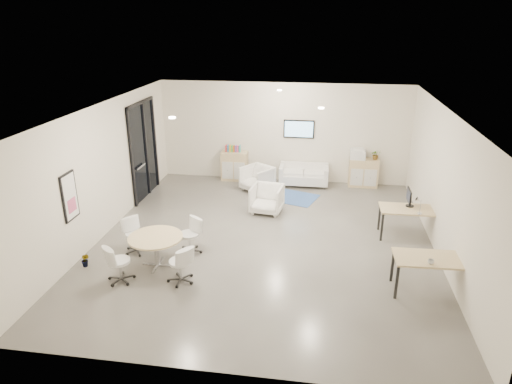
{
  "coord_description": "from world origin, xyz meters",
  "views": [
    {
      "loc": [
        1.27,
        -9.88,
        5.12
      ],
      "look_at": [
        -0.27,
        0.4,
        1.1
      ],
      "focal_mm": 32.0,
      "sensor_mm": 36.0,
      "label": 1
    }
  ],
  "objects_px": {
    "loveseat": "(304,175)",
    "desk_front": "(433,261)",
    "desk_rear": "(410,211)",
    "round_table": "(156,240)",
    "armchair_left": "(257,177)",
    "sideboard_left": "(235,166)",
    "armchair_right": "(267,198)",
    "sideboard_right": "(363,173)"
  },
  "relations": [
    {
      "from": "armchair_right",
      "to": "desk_rear",
      "type": "height_order",
      "value": "armchair_right"
    },
    {
      "from": "sideboard_left",
      "to": "desk_rear",
      "type": "relative_size",
      "value": 0.66
    },
    {
      "from": "sideboard_right",
      "to": "round_table",
      "type": "distance_m",
      "value": 7.51
    },
    {
      "from": "desk_rear",
      "to": "armchair_right",
      "type": "bearing_deg",
      "value": 163.73
    },
    {
      "from": "sideboard_left",
      "to": "desk_front",
      "type": "distance_m",
      "value": 7.85
    },
    {
      "from": "sideboard_left",
      "to": "round_table",
      "type": "height_order",
      "value": "sideboard_left"
    },
    {
      "from": "round_table",
      "to": "armchair_left",
      "type": "bearing_deg",
      "value": 73.35
    },
    {
      "from": "desk_rear",
      "to": "round_table",
      "type": "bearing_deg",
      "value": -158.82
    },
    {
      "from": "desk_rear",
      "to": "round_table",
      "type": "xyz_separation_m",
      "value": [
        -5.64,
        -2.28,
        -0.05
      ]
    },
    {
      "from": "sideboard_left",
      "to": "loveseat",
      "type": "bearing_deg",
      "value": -3.57
    },
    {
      "from": "loveseat",
      "to": "armchair_left",
      "type": "height_order",
      "value": "armchair_left"
    },
    {
      "from": "loveseat",
      "to": "desk_front",
      "type": "height_order",
      "value": "desk_front"
    },
    {
      "from": "armchair_right",
      "to": "desk_front",
      "type": "xyz_separation_m",
      "value": [
        3.68,
        -3.47,
        0.26
      ]
    },
    {
      "from": "desk_rear",
      "to": "loveseat",
      "type": "bearing_deg",
      "value": 128.31
    },
    {
      "from": "sideboard_right",
      "to": "armchair_right",
      "type": "height_order",
      "value": "sideboard_right"
    },
    {
      "from": "armchair_left",
      "to": "armchair_right",
      "type": "relative_size",
      "value": 1.0
    },
    {
      "from": "armchair_right",
      "to": "round_table",
      "type": "xyz_separation_m",
      "value": [
        -1.99,
        -3.29,
        0.2
      ]
    },
    {
      "from": "armchair_left",
      "to": "desk_rear",
      "type": "distance_m",
      "value": 4.94
    },
    {
      "from": "armchair_left",
      "to": "round_table",
      "type": "height_order",
      "value": "armchair_left"
    },
    {
      "from": "sideboard_left",
      "to": "round_table",
      "type": "distance_m",
      "value": 5.83
    },
    {
      "from": "armchair_left",
      "to": "desk_rear",
      "type": "bearing_deg",
      "value": 2.92
    },
    {
      "from": "armchair_left",
      "to": "desk_rear",
      "type": "height_order",
      "value": "armchair_left"
    },
    {
      "from": "sideboard_left",
      "to": "desk_front",
      "type": "bearing_deg",
      "value": -49.66
    },
    {
      "from": "sideboard_left",
      "to": "armchair_right",
      "type": "relative_size",
      "value": 1.13
    },
    {
      "from": "loveseat",
      "to": "desk_rear",
      "type": "height_order",
      "value": "desk_rear"
    },
    {
      "from": "sideboard_right",
      "to": "armchair_right",
      "type": "bearing_deg",
      "value": -137.88
    },
    {
      "from": "loveseat",
      "to": "armchair_left",
      "type": "distance_m",
      "value": 1.6
    },
    {
      "from": "desk_front",
      "to": "round_table",
      "type": "distance_m",
      "value": 5.67
    },
    {
      "from": "loveseat",
      "to": "armchair_right",
      "type": "distance_m",
      "value": 2.54
    },
    {
      "from": "loveseat",
      "to": "desk_front",
      "type": "bearing_deg",
      "value": -65.25
    },
    {
      "from": "sideboard_right",
      "to": "sideboard_left",
      "type": "bearing_deg",
      "value": -179.98
    },
    {
      "from": "sideboard_left",
      "to": "round_table",
      "type": "xyz_separation_m",
      "value": [
        -0.59,
        -5.8,
        0.14
      ]
    },
    {
      "from": "desk_front",
      "to": "armchair_right",
      "type": "bearing_deg",
      "value": 134.7
    },
    {
      "from": "sideboard_right",
      "to": "round_table",
      "type": "relative_size",
      "value": 0.78
    },
    {
      "from": "sideboard_right",
      "to": "loveseat",
      "type": "relative_size",
      "value": 0.59
    },
    {
      "from": "loveseat",
      "to": "sideboard_left",
      "type": "bearing_deg",
      "value": 175.73
    },
    {
      "from": "loveseat",
      "to": "desk_front",
      "type": "relative_size",
      "value": 1.04
    },
    {
      "from": "sideboard_left",
      "to": "sideboard_right",
      "type": "height_order",
      "value": "sideboard_left"
    },
    {
      "from": "desk_rear",
      "to": "desk_front",
      "type": "relative_size",
      "value": 0.98
    },
    {
      "from": "desk_rear",
      "to": "round_table",
      "type": "distance_m",
      "value": 6.08
    },
    {
      "from": "armchair_right",
      "to": "desk_rear",
      "type": "distance_m",
      "value": 3.79
    },
    {
      "from": "desk_rear",
      "to": "desk_front",
      "type": "bearing_deg",
      "value": -90.15
    }
  ]
}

